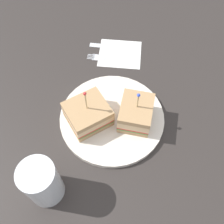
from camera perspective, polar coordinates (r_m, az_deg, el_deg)
ground_plane at (r=62.13cm, az=0.00°, el=-2.01°), size 104.87×104.87×2.00cm
plate at (r=60.76cm, az=0.00°, el=-1.27°), size 24.24×24.24×1.18cm
sandwich_half_front at (r=57.85cm, az=-5.31°, el=-0.44°), size 11.97×12.07×10.68cm
sandwich_half_back at (r=57.51cm, az=5.22°, el=-0.62°), size 8.87×7.52×9.96cm
drink_glass at (r=51.68cm, az=-14.99°, el=-14.84°), size 6.81×6.81×10.87cm
napkin at (r=73.93cm, az=1.76°, el=12.68°), size 10.82×11.93×0.15cm
fork at (r=72.65cm, az=-1.67°, el=11.75°), size 2.21×12.53×0.35cm
knife at (r=75.75cm, az=-0.65°, el=14.22°), size 1.56×12.58×0.35cm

